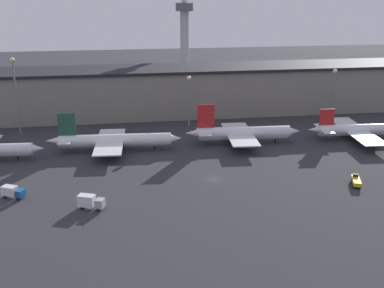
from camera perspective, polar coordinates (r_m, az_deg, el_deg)
The scene contains 12 objects.
ground at distance 143.36m, azimuth 2.57°, elevation -4.21°, with size 600.00×600.00×0.00m, color #2D2D33.
terminal_building at distance 212.64m, azimuth -1.39°, elevation 6.34°, with size 207.80×25.08×20.79m.
airplane_1 at distance 167.96m, azimuth -9.22°, elevation 0.39°, with size 46.74×29.61×13.95m.
airplane_2 at distance 174.63m, azimuth 6.05°, elevation 1.29°, with size 42.13×28.88×14.76m.
airplane_3 at distance 189.37m, azimuth 19.17°, elevation 1.59°, with size 39.40×36.32×11.80m.
service_vehicle_0 at distance 139.48m, azimuth -20.51°, elevation -5.30°, with size 6.75×5.02×3.25m.
service_vehicle_2 at distance 127.21m, azimuth -11.97°, elevation -6.69°, with size 7.24×4.76×3.74m.
service_vehicle_3 at distance 146.95m, azimuth 18.88°, elevation -4.13°, with size 4.36×7.38×2.64m.
lamp_post_0 at distance 194.20m, azimuth -20.21°, elevation 6.38°, with size 1.80×1.80×29.31m.
lamp_post_1 at distance 193.19m, azimuth -0.37°, elevation 6.00°, with size 1.80×1.80×20.53m.
lamp_post_2 at distance 210.55m, azimuth 16.44°, elevation 6.49°, with size 1.80×1.80×21.77m.
control_tower at distance 254.83m, azimuth -0.88°, elevation 12.39°, with size 9.00×9.00×48.67m.
Camera 1 is at (-26.27, -129.57, 55.44)m, focal length 45.00 mm.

